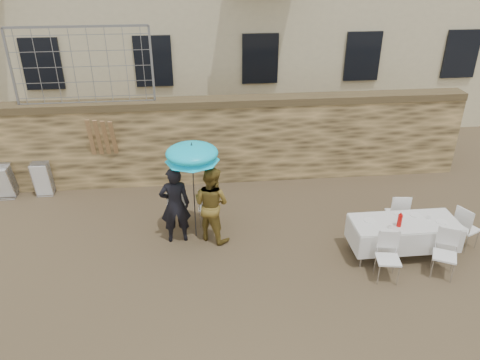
{
  "coord_description": "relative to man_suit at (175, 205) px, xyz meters",
  "views": [
    {
      "loc": [
        -0.45,
        -6.16,
        5.78
      ],
      "look_at": [
        0.4,
        2.2,
        1.4
      ],
      "focal_mm": 35.0,
      "sensor_mm": 36.0,
      "label": 1
    }
  ],
  "objects": [
    {
      "name": "ground",
      "position": [
        0.94,
        -2.26,
        -0.86
      ],
      "size": [
        80.0,
        80.0,
        0.0
      ],
      "primitive_type": "plane",
      "color": "brown",
      "rests_on": "ground"
    },
    {
      "name": "stone_wall",
      "position": [
        0.94,
        2.74,
        0.24
      ],
      "size": [
        13.0,
        0.5,
        2.2
      ],
      "primitive_type": "cube",
      "color": "olive",
      "rests_on": "ground"
    },
    {
      "name": "chain_link_fence",
      "position": [
        -2.06,
        2.74,
        2.24
      ],
      "size": [
        3.2,
        0.06,
        1.8
      ],
      "primitive_type": null,
      "color": "gray",
      "rests_on": "stone_wall"
    },
    {
      "name": "man_suit",
      "position": [
        0.0,
        0.0,
        0.0
      ],
      "size": [
        0.66,
        0.46,
        1.72
      ],
      "primitive_type": "imported",
      "rotation": [
        0.0,
        0.0,
        3.22
      ],
      "color": "black",
      "rests_on": "ground"
    },
    {
      "name": "woman_dress",
      "position": [
        0.75,
        0.0,
        -0.02
      ],
      "size": [
        1.04,
        1.0,
        1.68
      ],
      "primitive_type": "imported",
      "rotation": [
        0.0,
        0.0,
        2.5
      ],
      "color": "#A68532",
      "rests_on": "ground"
    },
    {
      "name": "umbrella",
      "position": [
        0.4,
        0.1,
        1.05
      ],
      "size": [
        1.1,
        1.1,
        2.02
      ],
      "color": "#3F3F44",
      "rests_on": "ground"
    },
    {
      "name": "couple_chair_left",
      "position": [
        0.0,
        0.55,
        -0.38
      ],
      "size": [
        0.52,
        0.52,
        0.96
      ],
      "primitive_type": null,
      "rotation": [
        0.0,
        0.0,
        3.22
      ],
      "color": "white",
      "rests_on": "ground"
    },
    {
      "name": "couple_chair_right",
      "position": [
        0.7,
        0.55,
        -0.38
      ],
      "size": [
        0.53,
        0.53,
        0.96
      ],
      "primitive_type": null,
      "rotation": [
        0.0,
        0.0,
        3.03
      ],
      "color": "white",
      "rests_on": "ground"
    },
    {
      "name": "banquet_table",
      "position": [
        4.55,
        -0.97,
        -0.13
      ],
      "size": [
        2.1,
        0.85,
        0.78
      ],
      "color": "silver",
      "rests_on": "ground"
    },
    {
      "name": "soda_bottle",
      "position": [
        4.35,
        -1.12,
        0.04
      ],
      "size": [
        0.09,
        0.09,
        0.26
      ],
      "primitive_type": "cylinder",
      "color": "red",
      "rests_on": "banquet_table"
    },
    {
      "name": "table_chair_front_left",
      "position": [
        3.95,
        -1.72,
        -0.38
      ],
      "size": [
        0.55,
        0.55,
        0.96
      ],
      "primitive_type": null,
      "rotation": [
        0.0,
        0.0,
        -0.16
      ],
      "color": "white",
      "rests_on": "ground"
    },
    {
      "name": "table_chair_front_right",
      "position": [
        5.05,
        -1.72,
        -0.38
      ],
      "size": [
        0.65,
        0.65,
        0.96
      ],
      "primitive_type": null,
      "rotation": [
        0.0,
        0.0,
        -0.48
      ],
      "color": "white",
      "rests_on": "ground"
    },
    {
      "name": "table_chair_back",
      "position": [
        4.75,
        -0.17,
        -0.38
      ],
      "size": [
        0.54,
        0.54,
        0.96
      ],
      "primitive_type": null,
      "rotation": [
        0.0,
        0.0,
        3.01
      ],
      "color": "white",
      "rests_on": "ground"
    },
    {
      "name": "table_chair_side",
      "position": [
        5.95,
        -0.87,
        -0.38
      ],
      "size": [
        0.64,
        0.64,
        0.96
      ],
      "primitive_type": null,
      "rotation": [
        0.0,
        0.0,
        2.0
      ],
      "color": "white",
      "rests_on": "ground"
    },
    {
      "name": "chair_stack_left",
      "position": [
        -4.24,
        2.43,
        -0.4
      ],
      "size": [
        0.46,
        0.47,
        0.92
      ],
      "primitive_type": null,
      "color": "white",
      "rests_on": "ground"
    },
    {
      "name": "chair_stack_right",
      "position": [
        -3.34,
        2.43,
        -0.4
      ],
      "size": [
        0.46,
        0.4,
        0.92
      ],
      "primitive_type": null,
      "color": "white",
      "rests_on": "ground"
    },
    {
      "name": "wood_planks",
      "position": [
        -1.74,
        2.5,
        0.14
      ],
      "size": [
        0.7,
        0.2,
        2.0
      ],
      "primitive_type": null,
      "color": "#A37749",
      "rests_on": "ground"
    }
  ]
}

